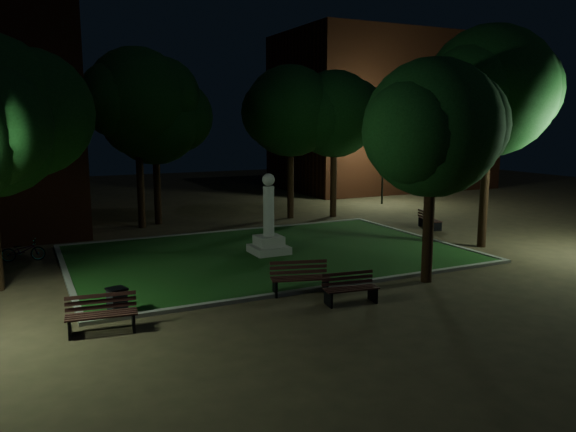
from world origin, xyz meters
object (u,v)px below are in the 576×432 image
monument (269,232)px  bench_near_left (300,279)px  bicycle (23,250)px  bench_right_side (429,220)px  trash_bin (117,302)px  bench_near_right (350,289)px  bench_west_near (102,315)px

monument → bench_near_left: size_ratio=1.67×
bench_near_left → bicycle: bench_near_left is taller
bench_near_left → monument: bearing=92.3°
bench_near_left → bicycle: bearing=148.4°
bench_near_left → bench_right_side: bearing=48.0°
trash_bin → bicycle: bicycle is taller
bench_near_left → bench_right_side: 12.69m
monument → trash_bin: monument is taller
monument → bench_near_right: monument is taller
bench_right_side → trash_bin: (-16.17, -6.55, -0.00)m
bench_near_right → trash_bin: bench_near_right is taller
bench_right_side → trash_bin: 17.44m
bench_near_right → trash_bin: size_ratio=2.06×
bench_near_left → bench_near_right: (0.91, -1.47, -0.05)m
bench_near_right → trash_bin: (-6.36, 1.73, -0.00)m
monument → trash_bin: bearing=-144.0°
monument → bench_near_left: bearing=-103.3°
bench_near_left → bicycle: size_ratio=1.21×
bench_near_right → bench_right_side: (9.81, 8.28, -0.00)m
bench_west_near → trash_bin: size_ratio=2.20×
bench_near_left → trash_bin: bench_near_left is taller
trash_bin → bicycle: size_ratio=0.52×
monument → bench_west_near: monument is taller
bench_near_left → bicycle: (-7.67, 8.27, -0.05)m
bench_right_side → trash_bin: size_ratio=2.08×
bench_near_left → trash_bin: 5.46m
bench_near_right → bench_west_near: bearing=-178.3°
monument → bench_near_left: monument is taller
bench_west_near → bench_right_side: bench_west_near is taller
bench_near_right → bench_right_side: size_ratio=0.99×
monument → trash_bin: (-6.66, -4.84, -0.54)m
monument → bicycle: 9.44m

